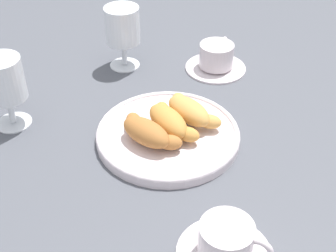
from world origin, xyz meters
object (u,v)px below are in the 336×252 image
croissant_small (169,121)px  coffee_cup_far (216,58)px  croissant_large (147,132)px  croissant_extra (190,110)px  juice_glass_right (122,27)px  pastry_plate (168,134)px  coffee_cup_near (226,244)px  juice_glass_left (4,81)px

croissant_small → coffee_cup_far: (-0.22, 0.16, -0.01)m
croissant_large → croissant_extra: (-0.05, 0.09, 0.00)m
coffee_cup_far → croissant_large: bearing=-39.3°
juice_glass_right → croissant_extra: bearing=18.8°
pastry_plate → coffee_cup_far: size_ratio=1.93×
coffee_cup_near → coffee_cup_far: (-0.49, 0.14, 0.00)m
croissant_small → juice_glass_left: (-0.11, -0.28, 0.05)m
coffee_cup_near → pastry_plate: bearing=-175.1°
croissant_small → pastry_plate: bearing=-69.3°
coffee_cup_far → juice_glass_right: juice_glass_right is taller
coffee_cup_near → croissant_extra: bearing=175.4°
croissant_small → croissant_extra: 0.05m
pastry_plate → coffee_cup_far: (-0.22, 0.16, 0.02)m
coffee_cup_far → juice_glass_left: size_ratio=0.97×
croissant_large → croissant_small: bearing=117.5°
croissant_large → coffee_cup_near: bearing=14.5°
pastry_plate → coffee_cup_near: 0.27m
juice_glass_left → coffee_cup_far: bearing=104.5°
pastry_plate → croissant_extra: 0.06m
coffee_cup_far → croissant_extra: bearing=-29.6°
juice_glass_left → juice_glass_right: bearing=125.6°
pastry_plate → coffee_cup_near: coffee_cup_near is taller
croissant_small → croissant_extra: (-0.02, 0.04, 0.00)m
croissant_extra → coffee_cup_far: size_ratio=0.90×
pastry_plate → croissant_extra: croissant_extra is taller
croissant_extra → juice_glass_left: (-0.08, -0.33, 0.05)m
pastry_plate → croissant_large: (0.02, -0.04, 0.03)m
coffee_cup_near → coffee_cup_far: bearing=164.6°
pastry_plate → coffee_cup_near: (0.27, 0.02, 0.02)m
juice_glass_right → juice_glass_left: bearing=-54.4°
croissant_small → croissant_extra: same height
croissant_extra → coffee_cup_near: size_ratio=0.90×
croissant_large → croissant_small: same height
croissant_large → coffee_cup_far: croissant_large is taller
juice_glass_left → juice_glass_right: size_ratio=1.00×
juice_glass_left → croissant_extra: bearing=75.5°
coffee_cup_far → juice_glass_left: 0.46m
coffee_cup_near → coffee_cup_far: 0.51m
croissant_small → coffee_cup_near: (0.27, 0.02, -0.01)m
coffee_cup_near → juice_glass_left: bearing=-141.5°
pastry_plate → croissant_extra: size_ratio=2.13×
coffee_cup_near → juice_glass_left: juice_glass_left is taller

